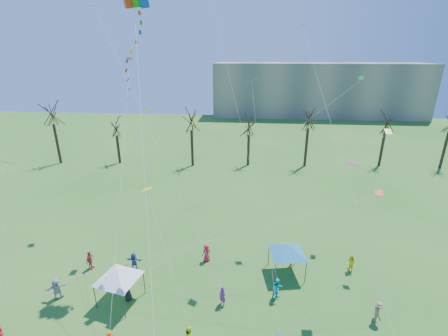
# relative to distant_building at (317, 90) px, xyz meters

# --- Properties ---
(distant_building) EXTENTS (60.00, 14.00, 15.00)m
(distant_building) POSITION_rel_distant_building_xyz_m (0.00, 0.00, 0.00)
(distant_building) COLOR gray
(distant_building) RESTS_ON ground
(bare_tree_row) EXTENTS (69.29, 8.83, 10.57)m
(bare_tree_row) POSITION_rel_distant_building_xyz_m (-19.87, -45.91, -0.70)
(bare_tree_row) COLOR black
(bare_tree_row) RESTS_ON ground
(big_box_kite) EXTENTS (3.38, 8.44, 24.18)m
(big_box_kite) POSITION_rel_distant_building_xyz_m (-27.97, -72.23, 9.29)
(big_box_kite) COLOR red
(big_box_kite) RESTS_ON ground
(canopy_tent_white) EXTENTS (3.79, 3.79, 2.93)m
(canopy_tent_white) POSITION_rel_distant_building_xyz_m (-28.81, -77.37, -5.02)
(canopy_tent_white) COLOR #3F3F44
(canopy_tent_white) RESTS_ON ground
(canopy_tent_blue) EXTENTS (3.83, 3.83, 2.91)m
(canopy_tent_blue) POSITION_rel_distant_building_xyz_m (-15.94, -73.09, -5.03)
(canopy_tent_blue) COLOR #3F3F44
(canopy_tent_blue) RESTS_ON ground
(festival_crowd) EXTENTS (25.80, 10.66, 1.84)m
(festival_crowd) POSITION_rel_distant_building_xyz_m (-22.46, -76.95, -6.66)
(festival_crowd) COLOR red
(festival_crowd) RESTS_ON ground
(small_kites_aloft) EXTENTS (27.85, 17.47, 33.89)m
(small_kites_aloft) POSITION_rel_distant_building_xyz_m (-21.61, -71.14, 5.97)
(small_kites_aloft) COLOR orange
(small_kites_aloft) RESTS_ON ground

